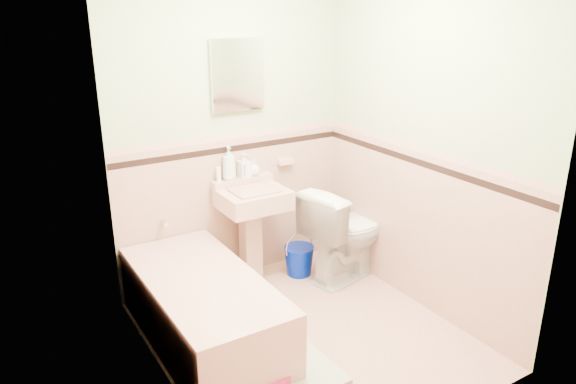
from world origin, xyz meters
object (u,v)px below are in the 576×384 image
medicine_cabinet (238,75)px  toilet (347,232)px  soap_bottle_left (229,163)px  soap_bottle_mid (244,165)px  bucket (299,260)px  soap_bottle_right (253,168)px  sink (254,238)px  bathtub (204,311)px

medicine_cabinet → toilet: medicine_cabinet is taller
medicine_cabinet → toilet: 1.57m
soap_bottle_left → soap_bottle_mid: soap_bottle_left is taller
toilet → soap_bottle_mid: bearing=44.9°
toilet → bucket: size_ratio=3.17×
soap_bottle_mid → soap_bottle_right: size_ratio=1.50×
medicine_cabinet → soap_bottle_left: size_ratio=2.01×
sink → soap_bottle_left: size_ratio=3.01×
soap_bottle_left → soap_bottle_mid: bearing=0.0°
bathtub → soap_bottle_right: size_ratio=11.23×
toilet → bucket: toilet is taller
soap_bottle_left → toilet: 1.14m
toilet → bucket: (-0.33, 0.23, -0.28)m
soap_bottle_mid → soap_bottle_right: soap_bottle_mid is taller
medicine_cabinet → bucket: medicine_cabinet is taller
soap_bottle_mid → toilet: soap_bottle_mid is taller
soap_bottle_left → soap_bottle_right: size_ratio=2.05×
bathtub → toilet: bearing=9.6°
sink → soap_bottle_right: 0.57m
soap_bottle_mid → bucket: bearing=-32.2°
soap_bottle_right → toilet: bearing=-37.1°
bathtub → soap_bottle_right: (0.78, 0.71, 0.72)m
bathtub → bucket: bearing=23.5°
soap_bottle_left → soap_bottle_right: bearing=0.0°
bathtub → medicine_cabinet: medicine_cabinet is taller
medicine_cabinet → soap_bottle_left: 0.69m
toilet → sink: bearing=56.7°
medicine_cabinet → bathtub: bearing=-132.6°
bucket → bathtub: bearing=-156.5°
toilet → soap_bottle_right: bearing=41.5°
sink → bucket: bearing=-8.5°
medicine_cabinet → soap_bottle_right: size_ratio=4.13×
medicine_cabinet → soap_bottle_left: bearing=-165.5°
bathtub → soap_bottle_mid: bearing=45.4°
bathtub → soap_bottle_right: 1.28m
sink → soap_bottle_mid: (0.02, 0.18, 0.57)m
bathtub → soap_bottle_left: soap_bottle_left is taller
soap_bottle_mid → medicine_cabinet: bearing=123.4°
medicine_cabinet → soap_bottle_right: bearing=-16.1°
sink → soap_bottle_mid: soap_bottle_mid is taller
soap_bottle_right → toilet: size_ratio=0.16×
bathtub → medicine_cabinet: size_ratio=2.72×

